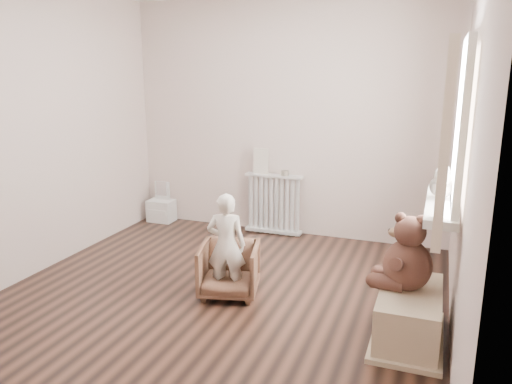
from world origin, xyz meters
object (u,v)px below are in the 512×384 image
(plush_cat, at_px, (442,185))
(armchair, at_px, (229,270))
(toy_bench, at_px, (409,313))
(toy_vanity, at_px, (161,200))
(radiator, at_px, (274,201))
(child, at_px, (226,245))
(teddy_bear, at_px, (409,246))

(plush_cat, bearing_deg, armchair, -176.92)
(plush_cat, bearing_deg, toy_bench, -113.06)
(toy_vanity, xyz_separation_m, armchair, (1.61, -1.61, -0.05))
(radiator, distance_m, child, 1.70)
(radiator, distance_m, toy_bench, 2.46)
(child, xyz_separation_m, teddy_bear, (1.42, -0.13, 0.22))
(toy_bench, bearing_deg, teddy_bear, 134.30)
(radiator, bearing_deg, toy_vanity, -178.82)
(radiator, bearing_deg, plush_cat, -36.55)
(toy_vanity, bearing_deg, armchair, -44.90)
(radiator, xyz_separation_m, plush_cat, (1.75, -1.30, 0.61))
(radiator, relative_size, toy_bench, 0.89)
(teddy_bear, bearing_deg, child, 179.27)
(toy_vanity, height_order, child, child)
(toy_vanity, relative_size, armchair, 1.01)
(radiator, height_order, child, child)
(toy_vanity, height_order, armchair, toy_vanity)
(toy_vanity, height_order, toy_bench, toy_vanity)
(child, distance_m, plush_cat, 1.73)
(toy_bench, bearing_deg, armchair, 171.59)
(toy_vanity, distance_m, teddy_bear, 3.54)
(armchair, bearing_deg, toy_bench, -22.35)
(toy_vanity, height_order, teddy_bear, teddy_bear)
(toy_vanity, xyz_separation_m, toy_bench, (3.07, -1.82, -0.08))
(radiator, relative_size, toy_vanity, 1.41)
(teddy_bear, bearing_deg, toy_bench, -41.35)
(armchair, relative_size, plush_cat, 1.68)
(toy_bench, height_order, teddy_bear, teddy_bear)
(toy_bench, bearing_deg, radiator, 131.05)
(armchair, xyz_separation_m, child, (0.00, -0.05, 0.23))
(child, height_order, toy_bench, child)
(armchair, distance_m, child, 0.24)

